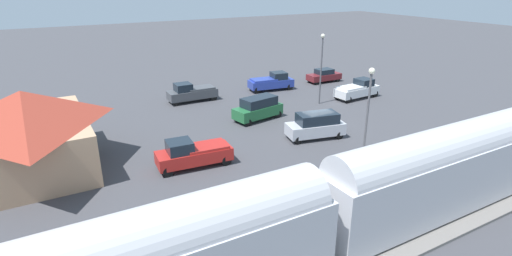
{
  "coord_description": "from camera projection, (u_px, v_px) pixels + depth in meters",
  "views": [
    {
      "loc": [
        -26.38,
        20.98,
        12.94
      ],
      "look_at": [
        0.97,
        5.41,
        1.0
      ],
      "focal_mm": 27.94,
      "sensor_mm": 36.0,
      "label": 1
    }
  ],
  "objects": [
    {
      "name": "light_pole_near_platform",
      "position": [
        368.0,
        105.0,
        27.77
      ],
      "size": [
        0.44,
        0.44,
        7.23
      ],
      "color": "#515156",
      "rests_on": "ground"
    },
    {
      "name": "suv_green",
      "position": [
        258.0,
        108.0,
        38.32
      ],
      "size": [
        2.8,
        5.17,
        2.22
      ],
      "color": "#236638",
      "rests_on": "ground"
    },
    {
      "name": "station_building",
      "position": [
        28.0,
        129.0,
        27.73
      ],
      "size": [
        11.44,
        8.32,
        5.79
      ],
      "color": "tan",
      "rests_on": "ground"
    },
    {
      "name": "railway_track",
      "position": [
        454.0,
        202.0,
        24.32
      ],
      "size": [
        4.8,
        70.0,
        0.3
      ],
      "color": "slate",
      "rests_on": "ground"
    },
    {
      "name": "sedan_maroon",
      "position": [
        324.0,
        75.0,
        52.2
      ],
      "size": [
        1.99,
        4.56,
        1.74
      ],
      "color": "maroon",
      "rests_on": "ground"
    },
    {
      "name": "pedestrian_on_platform",
      "position": [
        482.0,
        133.0,
        31.71
      ],
      "size": [
        0.36,
        0.36,
        1.71
      ],
      "color": "#333338",
      "rests_on": "platform"
    },
    {
      "name": "light_pole_lot_center",
      "position": [
        322.0,
        60.0,
        41.88
      ],
      "size": [
        0.44,
        0.44,
        7.5
      ],
      "color": "#515156",
      "rests_on": "ground"
    },
    {
      "name": "pickup_charcoal",
      "position": [
        191.0,
        92.0,
        43.97
      ],
      "size": [
        2.07,
        5.44,
        2.14
      ],
      "color": "#47494F",
      "rests_on": "ground"
    },
    {
      "name": "suv_silver",
      "position": [
        316.0,
        125.0,
        33.85
      ],
      "size": [
        2.96,
        5.2,
        2.22
      ],
      "color": "silver",
      "rests_on": "ground"
    },
    {
      "name": "platform",
      "position": [
        402.0,
        175.0,
        27.55
      ],
      "size": [
        3.2,
        46.0,
        0.3
      ],
      "color": "#B7B2A8",
      "rests_on": "ground"
    },
    {
      "name": "ground_plane",
      "position": [
        314.0,
        131.0,
        35.72
      ],
      "size": [
        200.0,
        200.0,
        0.0
      ],
      "primitive_type": "plane",
      "color": "#424247"
    },
    {
      "name": "pickup_blue",
      "position": [
        272.0,
        82.0,
        48.42
      ],
      "size": [
        2.69,
        5.62,
        2.14
      ],
      "color": "#283D9E",
      "rests_on": "ground"
    },
    {
      "name": "pickup_red",
      "position": [
        193.0,
        153.0,
        28.73
      ],
      "size": [
        2.41,
        5.55,
        2.14
      ],
      "color": "red",
      "rests_on": "ground"
    },
    {
      "name": "pickup_white",
      "position": [
        358.0,
        89.0,
        45.17
      ],
      "size": [
        2.3,
        5.51,
        2.14
      ],
      "color": "white",
      "rests_on": "ground"
    }
  ]
}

